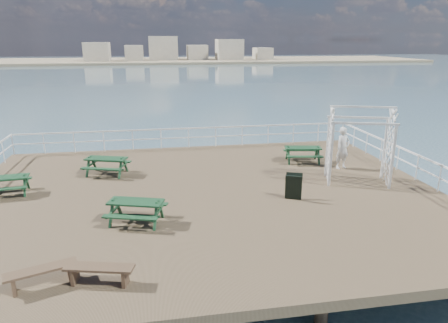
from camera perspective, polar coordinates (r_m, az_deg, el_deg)
ground at (r=15.30m, az=-2.79°, el=-5.06°), size 18.00×14.00×0.30m
sea_backdrop at (r=148.95m, az=-4.44°, el=14.61°), size 300.00×300.00×9.20m
railing at (r=17.38m, az=-4.12°, el=1.21°), size 17.77×13.76×1.10m
picnic_table_a at (r=17.02m, az=-28.75°, el=-2.55°), size 1.75×1.47×0.79m
picnic_table_b at (r=17.87m, az=-16.45°, el=-0.13°), size 2.07×1.85×0.84m
picnic_table_c at (r=19.29m, az=11.20°, el=1.45°), size 1.89×1.62×0.82m
picnic_table_d at (r=12.98m, az=-12.46°, el=-6.35°), size 2.05×1.83×0.83m
flat_bench_near at (r=10.63m, az=-24.63°, el=-14.26°), size 1.65×0.90×0.46m
flat_bench_far at (r=10.22m, az=-17.38°, el=-14.67°), size 1.69×0.77×0.47m
trellis_arbor at (r=16.90m, az=18.71°, el=1.69°), size 2.80×2.04×3.12m
sandwich_board at (r=14.71m, az=9.91°, el=-3.60°), size 0.72×0.64×0.98m
person at (r=18.64m, az=16.61°, el=1.85°), size 0.78×0.62×1.89m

